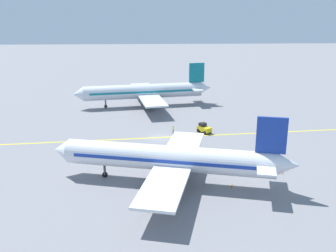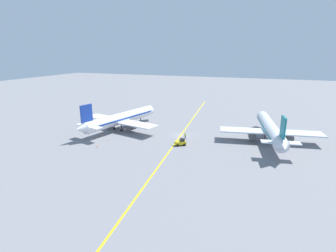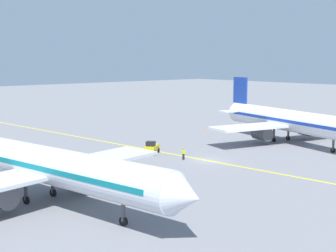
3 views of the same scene
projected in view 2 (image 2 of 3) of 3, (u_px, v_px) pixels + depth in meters
ground_plane at (181, 135)px, 81.41m from camera, size 400.00×400.00×0.00m
apron_yellow_centreline at (181, 135)px, 81.41m from camera, size 11.88×119.49×0.01m
airplane_at_gate at (121, 119)px, 86.40m from camera, size 28.43×35.14×10.60m
airplane_adjacent_stand at (270, 129)px, 74.65m from camera, size 28.47×35.45×10.60m
baggage_tug_white at (181, 142)px, 72.21m from camera, size 3.32×2.94×2.11m
ground_crew_worker at (185, 135)px, 78.07m from camera, size 0.58×0.23×1.68m
traffic_cone_near_nose at (97, 146)px, 71.02m from camera, size 0.32×0.32×0.55m
traffic_cone_mid_apron at (102, 135)px, 80.30m from camera, size 0.32×0.32×0.55m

